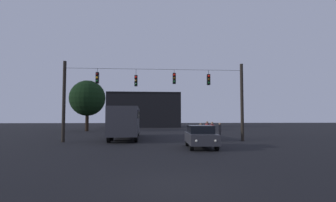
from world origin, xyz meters
name	(u,v)px	position (x,y,z in m)	size (l,w,h in m)	color
ground_plane	(153,135)	(0.00, 24.50, 0.00)	(168.00, 168.00, 0.00)	black
overhead_signal_span	(155,95)	(-0.02, 15.47, 4.01)	(15.81, 0.44, 6.90)	black
city_bus	(126,120)	(-2.78, 18.94, 1.87)	(2.61, 11.02, 3.00)	#2D2D33
car_near_right	(201,136)	(2.89, 10.05, 0.80)	(2.02, 4.41, 1.52)	#2D2D33
pedestrian_crossing_left	(207,129)	(5.02, 17.39, 0.98)	(0.36, 0.42, 1.72)	black
pedestrian_crossing_center	(212,130)	(4.91, 14.99, 0.96)	(0.25, 0.37, 1.70)	black
pedestrian_crossing_right	(201,131)	(4.19, 16.44, 0.87)	(0.34, 0.42, 1.55)	black
pedestrian_near_bus	(220,130)	(5.89, 16.10, 0.90)	(0.31, 0.40, 1.61)	black
corner_building	(144,110)	(-1.22, 54.40, 3.83)	(15.92, 8.96, 7.66)	black
tree_left_silhouette	(87,98)	(-9.95, 35.43, 5.15)	(5.58, 5.58, 7.96)	black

